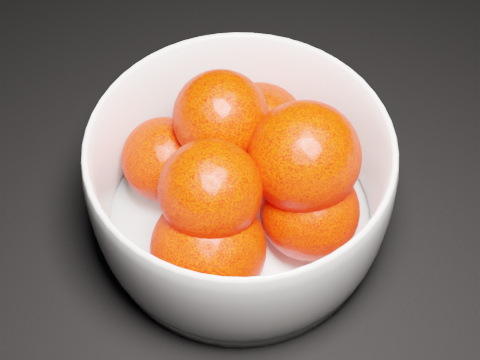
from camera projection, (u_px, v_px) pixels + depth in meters
name	position (u px, v px, depth m)	size (l,w,h in m)	color
bowl	(240.00, 184.00, 0.50)	(0.22, 0.22, 0.11)	silver
orange_pile	(244.00, 176.00, 0.49)	(0.16, 0.16, 0.12)	#F61600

